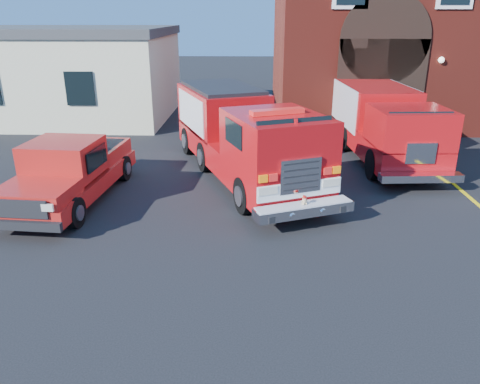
{
  "coord_description": "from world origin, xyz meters",
  "views": [
    {
      "loc": [
        0.26,
        -10.68,
        4.91
      ],
      "look_at": [
        0.0,
        -1.2,
        1.3
      ],
      "focal_mm": 35.0,
      "sensor_mm": 36.0,
      "label": 1
    }
  ],
  "objects_px": {
    "side_building": "(68,72)",
    "fire_engine": "(242,135)",
    "secondary_truck": "(382,121)",
    "pickup_truck": "(71,171)",
    "fire_station": "(430,29)"
  },
  "relations": [
    {
      "from": "side_building",
      "to": "fire_engine",
      "type": "relative_size",
      "value": 1.16
    },
    {
      "from": "pickup_truck",
      "to": "secondary_truck",
      "type": "distance_m",
      "value": 10.74
    },
    {
      "from": "side_building",
      "to": "secondary_truck",
      "type": "xyz_separation_m",
      "value": [
        13.91,
        -6.91,
        -0.88
      ]
    },
    {
      "from": "side_building",
      "to": "secondary_truck",
      "type": "relative_size",
      "value": 1.34
    },
    {
      "from": "fire_station",
      "to": "pickup_truck",
      "type": "bearing_deg",
      "value": -137.74
    },
    {
      "from": "fire_station",
      "to": "side_building",
      "type": "bearing_deg",
      "value": -176.86
    },
    {
      "from": "side_building",
      "to": "pickup_truck",
      "type": "relative_size",
      "value": 1.84
    },
    {
      "from": "fire_engine",
      "to": "fire_station",
      "type": "bearing_deg",
      "value": 48.63
    },
    {
      "from": "secondary_truck",
      "to": "fire_engine",
      "type": "bearing_deg",
      "value": -154.42
    },
    {
      "from": "side_building",
      "to": "pickup_truck",
      "type": "height_order",
      "value": "side_building"
    },
    {
      "from": "pickup_truck",
      "to": "secondary_truck",
      "type": "relative_size",
      "value": 0.73
    },
    {
      "from": "fire_station",
      "to": "secondary_truck",
      "type": "bearing_deg",
      "value": -117.3
    },
    {
      "from": "secondary_truck",
      "to": "pickup_truck",
      "type": "bearing_deg",
      "value": -154.57
    },
    {
      "from": "fire_station",
      "to": "fire_engine",
      "type": "relative_size",
      "value": 1.72
    },
    {
      "from": "fire_station",
      "to": "pickup_truck",
      "type": "xyz_separation_m",
      "value": [
        -13.76,
        -12.5,
        -3.41
      ]
    }
  ]
}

